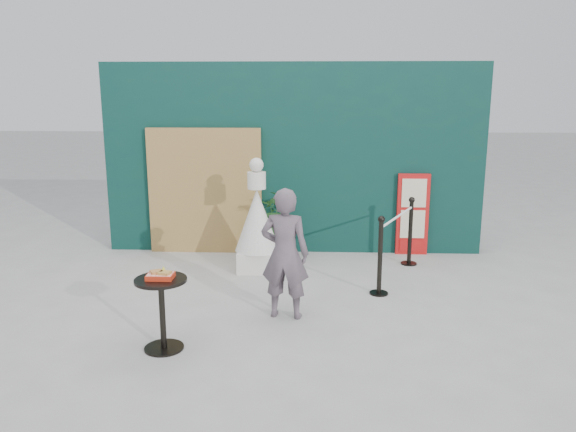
{
  "coord_description": "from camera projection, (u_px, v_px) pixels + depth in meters",
  "views": [
    {
      "loc": [
        0.3,
        -5.79,
        2.57
      ],
      "look_at": [
        0.0,
        1.2,
        1.0
      ],
      "focal_mm": 35.0,
      "sensor_mm": 36.0,
      "label": 1
    }
  ],
  "objects": [
    {
      "name": "cafe_table",
      "position": [
        162.0,
        303.0,
        5.6
      ],
      "size": [
        0.52,
        0.52,
        0.75
      ],
      "color": "black",
      "rests_on": "ground"
    },
    {
      "name": "woman",
      "position": [
        285.0,
        254.0,
        6.37
      ],
      "size": [
        0.6,
        0.44,
        1.52
      ],
      "primitive_type": "imported",
      "rotation": [
        0.0,
        0.0,
        3.0
      ],
      "color": "#62545D",
      "rests_on": "ground"
    },
    {
      "name": "statue",
      "position": [
        257.0,
        225.0,
        8.07
      ],
      "size": [
        0.64,
        0.64,
        1.65
      ],
      "color": "silver",
      "rests_on": "ground"
    },
    {
      "name": "ground",
      "position": [
        283.0,
        328.0,
        6.22
      ],
      "size": [
        60.0,
        60.0,
        0.0
      ],
      "primitive_type": "plane",
      "color": "#ADAAA5",
      "rests_on": "ground"
    },
    {
      "name": "menu_board",
      "position": [
        413.0,
        214.0,
        8.87
      ],
      "size": [
        0.5,
        0.07,
        1.3
      ],
      "color": "red",
      "rests_on": "ground"
    },
    {
      "name": "stanchion_barrier",
      "position": [
        396.0,
        244.0,
        7.76
      ],
      "size": [
        0.84,
        1.54,
        1.03
      ],
      "color": "black",
      "rests_on": "ground"
    },
    {
      "name": "back_wall",
      "position": [
        293.0,
        159.0,
        8.96
      ],
      "size": [
        6.0,
        0.3,
        3.0
      ],
      "primitive_type": "cube",
      "color": "#0B312E",
      "rests_on": "ground"
    },
    {
      "name": "planter",
      "position": [
        276.0,
        218.0,
        8.7
      ],
      "size": [
        0.64,
        0.56,
        1.09
      ],
      "color": "brown",
      "rests_on": "ground"
    },
    {
      "name": "bamboo_fence",
      "position": [
        205.0,
        191.0,
        8.92
      ],
      "size": [
        1.8,
        0.08,
        2.0
      ],
      "primitive_type": "cube",
      "color": "tan",
      "rests_on": "ground"
    },
    {
      "name": "food_basket",
      "position": [
        161.0,
        275.0,
        5.54
      ],
      "size": [
        0.26,
        0.19,
        0.11
      ],
      "color": "red",
      "rests_on": "cafe_table"
    }
  ]
}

